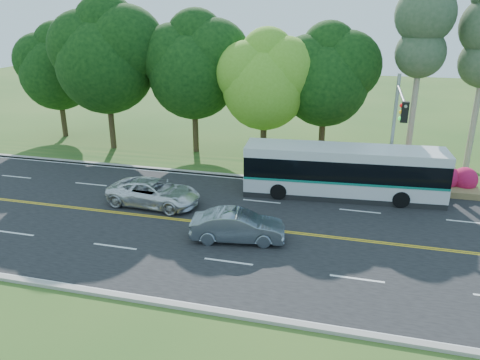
% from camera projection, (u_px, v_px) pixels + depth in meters
% --- Properties ---
extents(ground, '(120.00, 120.00, 0.00)m').
position_uv_depth(ground, '(257.00, 229.00, 23.56)').
color(ground, '#27511B').
rests_on(ground, ground).
extents(road, '(60.00, 14.00, 0.02)m').
position_uv_depth(road, '(257.00, 229.00, 23.56)').
color(road, black).
rests_on(road, ground).
extents(curb_north, '(60.00, 0.30, 0.15)m').
position_uv_depth(curb_north, '(281.00, 180.00, 30.03)').
color(curb_north, '#9D988D').
rests_on(curb_north, ground).
extents(curb_south, '(60.00, 0.30, 0.15)m').
position_uv_depth(curb_south, '(214.00, 311.00, 17.05)').
color(curb_south, '#9D988D').
rests_on(curb_south, ground).
extents(grass_verge, '(60.00, 4.00, 0.10)m').
position_uv_depth(grass_verge, '(286.00, 171.00, 31.71)').
color(grass_verge, '#27511B').
rests_on(grass_verge, ground).
extents(lane_markings, '(57.60, 13.82, 0.00)m').
position_uv_depth(lane_markings, '(255.00, 228.00, 23.58)').
color(lane_markings, gold).
rests_on(lane_markings, road).
extents(tree_row, '(44.70, 9.10, 13.84)m').
position_uv_depth(tree_row, '(225.00, 63.00, 33.45)').
color(tree_row, '#302215').
rests_on(tree_row, ground).
extents(bougainvillea_hedge, '(9.50, 2.25, 1.50)m').
position_uv_depth(bougainvillea_hedge, '(398.00, 175.00, 29.02)').
color(bougainvillea_hedge, '#A20D42').
rests_on(bougainvillea_hedge, ground).
extents(traffic_signal, '(0.42, 6.10, 7.00)m').
position_uv_depth(traffic_signal, '(397.00, 122.00, 25.32)').
color(traffic_signal, '#93969B').
rests_on(traffic_signal, ground).
extents(transit_bus, '(11.52, 3.34, 2.97)m').
position_uv_depth(transit_bus, '(343.00, 172.00, 27.11)').
color(transit_bus, silver).
rests_on(transit_bus, road).
extents(sedan, '(4.63, 2.22, 1.46)m').
position_uv_depth(sedan, '(238.00, 226.00, 22.15)').
color(sedan, slate).
rests_on(sedan, road).
extents(suv, '(5.35, 2.72, 1.45)m').
position_uv_depth(suv, '(154.00, 193.00, 26.16)').
color(suv, silver).
rests_on(suv, road).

